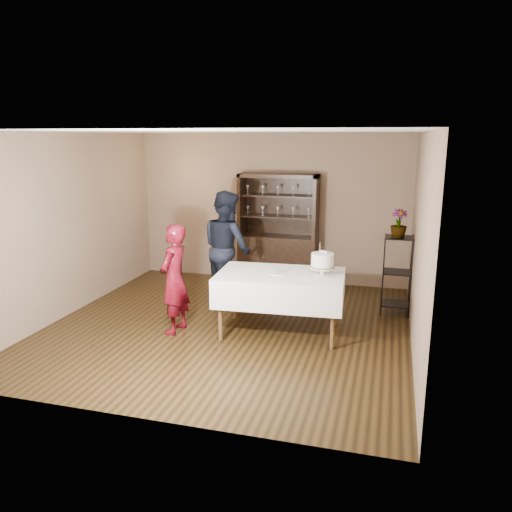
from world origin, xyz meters
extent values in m
plane|color=black|center=(0.00, 0.00, 0.00)|extent=(5.00, 5.00, 0.00)
plane|color=white|center=(0.00, 0.00, 2.70)|extent=(5.00, 5.00, 0.00)
cube|color=brown|center=(0.00, 2.50, 1.35)|extent=(5.00, 0.02, 2.70)
cube|color=brown|center=(-2.50, 0.00, 1.35)|extent=(0.02, 5.00, 2.70)
cube|color=brown|center=(2.50, 0.00, 1.35)|extent=(0.02, 5.00, 2.70)
cube|color=black|center=(0.20, 2.24, 0.45)|extent=(1.40, 0.48, 0.90)
cube|color=black|center=(0.20, 2.46, 1.45)|extent=(1.40, 0.03, 1.10)
cube|color=black|center=(0.20, 2.24, 1.97)|extent=(1.40, 0.48, 0.06)
cube|color=black|center=(0.20, 2.24, 1.25)|extent=(1.28, 0.42, 0.02)
cube|color=black|center=(0.20, 2.24, 1.62)|extent=(1.28, 0.42, 0.02)
cylinder|color=black|center=(2.08, 1.00, 0.60)|extent=(0.02, 0.02, 1.20)
cylinder|color=black|center=(2.48, 1.00, 0.60)|extent=(0.02, 0.02, 1.20)
cylinder|color=black|center=(2.08, 1.40, 0.60)|extent=(0.02, 0.02, 1.20)
cylinder|color=black|center=(2.48, 1.40, 0.60)|extent=(0.02, 0.02, 1.20)
cube|color=black|center=(2.28, 1.20, 0.15)|extent=(0.40, 0.40, 0.02)
cube|color=black|center=(2.28, 1.20, 0.65)|extent=(0.40, 0.40, 0.01)
cube|color=black|center=(2.28, 1.20, 1.18)|extent=(0.40, 0.40, 0.02)
cube|color=silver|center=(0.76, -0.04, 0.65)|extent=(1.75, 1.14, 0.39)
cylinder|color=#4E351C|center=(0.05, -0.49, 0.40)|extent=(0.06, 0.06, 0.80)
cylinder|color=#4E351C|center=(1.52, -0.40, 0.40)|extent=(0.06, 0.06, 0.80)
cylinder|color=#4E351C|center=(0.00, 0.32, 0.40)|extent=(0.06, 0.06, 0.80)
cylinder|color=#4E351C|center=(1.47, 0.41, 0.40)|extent=(0.06, 0.06, 0.80)
imported|color=#3B050C|center=(-0.64, -0.38, 0.75)|extent=(0.41, 0.58, 1.51)
imported|color=black|center=(-0.34, 0.99, 0.91)|extent=(1.12, 1.11, 1.82)
cylinder|color=white|center=(1.31, 0.04, 0.85)|extent=(0.19, 0.19, 0.01)
cylinder|color=white|center=(1.31, 0.04, 0.89)|extent=(0.05, 0.05, 0.09)
cylinder|color=white|center=(1.31, 0.04, 0.95)|extent=(0.33, 0.33, 0.01)
cylinder|color=#517035|center=(1.31, 0.04, 0.96)|extent=(0.32, 0.32, 0.02)
cylinder|color=white|center=(1.31, 0.04, 1.05)|extent=(0.32, 0.32, 0.19)
sphere|color=#5D6CC9|center=(1.33, 0.04, 1.15)|extent=(0.02, 0.02, 0.02)
cube|color=silver|center=(1.27, 0.02, 1.20)|extent=(0.02, 0.02, 0.13)
cube|color=black|center=(1.27, 0.02, 1.28)|extent=(0.02, 0.02, 0.05)
cylinder|color=white|center=(0.73, -0.08, 0.85)|extent=(0.24, 0.24, 0.01)
cylinder|color=white|center=(0.73, 0.07, 0.85)|extent=(0.18, 0.18, 0.01)
imported|color=#517035|center=(2.26, 1.15, 1.40)|extent=(0.27, 0.27, 0.42)
camera|label=1|loc=(2.15, -6.34, 2.64)|focal=35.00mm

